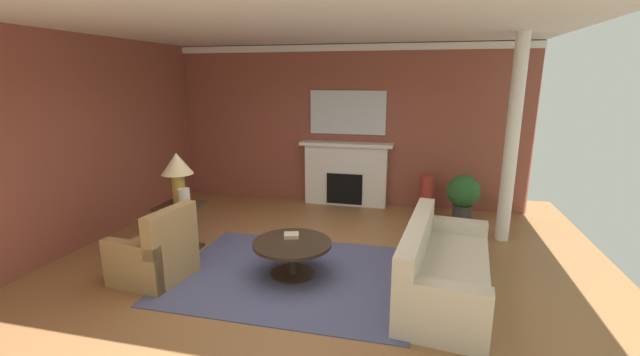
# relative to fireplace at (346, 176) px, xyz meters

# --- Properties ---
(ground_plane) EXTENTS (8.47, 8.47, 0.00)m
(ground_plane) POSITION_rel_fireplace_xyz_m (-0.19, -3.11, -0.59)
(ground_plane) COLOR olive
(wall_fireplace) EXTENTS (7.11, 0.12, 3.09)m
(wall_fireplace) POSITION_rel_fireplace_xyz_m (-0.19, 0.21, 0.96)
(wall_fireplace) COLOR brown
(wall_fireplace) RESTS_ON ground_plane
(wall_window) EXTENTS (0.12, 7.11, 3.09)m
(wall_window) POSITION_rel_fireplace_xyz_m (-3.51, -2.81, 0.96)
(wall_window) COLOR brown
(wall_window) RESTS_ON ground_plane
(ceiling_panel) EXTENTS (7.11, 7.11, 0.06)m
(ceiling_panel) POSITION_rel_fireplace_xyz_m (-0.19, -2.81, 2.53)
(ceiling_panel) COLOR white
(crown_moulding) EXTENTS (7.11, 0.08, 0.12)m
(crown_moulding) POSITION_rel_fireplace_xyz_m (-0.19, 0.13, 2.42)
(crown_moulding) COLOR white
(area_rug) EXTENTS (3.01, 2.33, 0.01)m
(area_rug) POSITION_rel_fireplace_xyz_m (-0.12, -3.17, -0.58)
(area_rug) COLOR #4C517A
(area_rug) RESTS_ON ground_plane
(fireplace) EXTENTS (1.80, 0.35, 1.25)m
(fireplace) POSITION_rel_fireplace_xyz_m (0.00, 0.00, 0.00)
(fireplace) COLOR white
(fireplace) RESTS_ON ground_plane
(mantel_mirror) EXTENTS (1.47, 0.04, 0.83)m
(mantel_mirror) POSITION_rel_fireplace_xyz_m (-0.00, 0.12, 1.22)
(mantel_mirror) COLOR silver
(sofa) EXTENTS (1.13, 2.19, 0.85)m
(sofa) POSITION_rel_fireplace_xyz_m (1.70, -3.25, -0.29)
(sofa) COLOR beige
(sofa) RESTS_ON ground_plane
(armchair_near_window) EXTENTS (0.90, 0.90, 0.95)m
(armchair_near_window) POSITION_rel_fireplace_xyz_m (-1.75, -3.67, -0.28)
(armchair_near_window) COLOR #9E7A4C
(armchair_near_window) RESTS_ON ground_plane
(coffee_table) EXTENTS (1.00, 1.00, 0.45)m
(coffee_table) POSITION_rel_fireplace_xyz_m (-0.12, -3.17, -0.25)
(coffee_table) COLOR #2D2319
(coffee_table) RESTS_ON ground_plane
(side_table) EXTENTS (0.56, 0.56, 0.70)m
(side_table) POSITION_rel_fireplace_xyz_m (-1.91, -2.80, -0.19)
(side_table) COLOR #2D2319
(side_table) RESTS_ON ground_plane
(table_lamp) EXTENTS (0.44, 0.44, 0.75)m
(table_lamp) POSITION_rel_fireplace_xyz_m (-1.91, -2.80, 0.64)
(table_lamp) COLOR #B28E38
(table_lamp) RESTS_ON side_table
(vase_tall_corner) EXTENTS (0.27, 0.27, 0.75)m
(vase_tall_corner) POSITION_rel_fireplace_xyz_m (1.57, -0.30, -0.21)
(vase_tall_corner) COLOR #9E3328
(vase_tall_corner) RESTS_ON ground_plane
(vase_on_side_table) EXTENTS (0.16, 0.16, 0.28)m
(vase_on_side_table) POSITION_rel_fireplace_xyz_m (-1.76, -2.92, 0.25)
(vase_on_side_table) COLOR beige
(vase_on_side_table) RESTS_ON side_table
(book_red_cover) EXTENTS (0.23, 0.22, 0.05)m
(book_red_cover) POSITION_rel_fireplace_xyz_m (-0.18, -3.02, -0.11)
(book_red_cover) COLOR tan
(book_red_cover) RESTS_ON coffee_table
(potted_plant) EXTENTS (0.56, 0.56, 0.83)m
(potted_plant) POSITION_rel_fireplace_xyz_m (2.17, -0.51, -0.10)
(potted_plant) COLOR #333333
(potted_plant) RESTS_ON ground_plane
(column_white) EXTENTS (0.20, 0.20, 3.09)m
(column_white) POSITION_rel_fireplace_xyz_m (2.71, -1.25, 0.96)
(column_white) COLOR white
(column_white) RESTS_ON ground_plane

